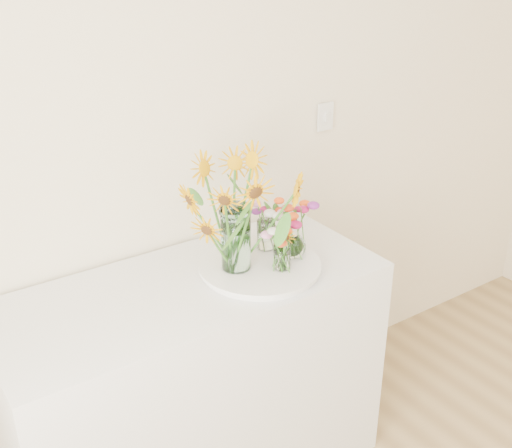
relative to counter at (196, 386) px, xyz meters
name	(u,v)px	position (x,y,z in m)	size (l,w,h in m)	color
counter	(196,386)	(0.00, 0.00, 0.00)	(1.40, 0.60, 0.90)	white
tray	(260,268)	(0.25, -0.06, 0.46)	(0.42, 0.42, 0.03)	white
mason_jar	(236,238)	(0.17, -0.04, 0.60)	(0.11, 0.11, 0.25)	silver
sunflower_bouquet	(235,210)	(0.17, -0.04, 0.71)	(0.70, 0.70, 0.47)	#DB9804
small_vase_a	(282,256)	(0.30, -0.13, 0.53)	(0.06, 0.06, 0.11)	white
wildflower_posy_a	(282,245)	(0.30, -0.13, 0.57)	(0.19, 0.19, 0.20)	#FF5516
small_vase_b	(293,239)	(0.39, -0.07, 0.55)	(0.10, 0.10, 0.14)	white
wildflower_posy_b	(293,228)	(0.39, -0.07, 0.59)	(0.21, 0.21, 0.23)	#FF5516
small_vase_c	(266,235)	(0.35, 0.03, 0.53)	(0.07, 0.07, 0.12)	white
wildflower_posy_c	(266,224)	(0.35, 0.03, 0.58)	(0.19, 0.19, 0.21)	#FF5516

